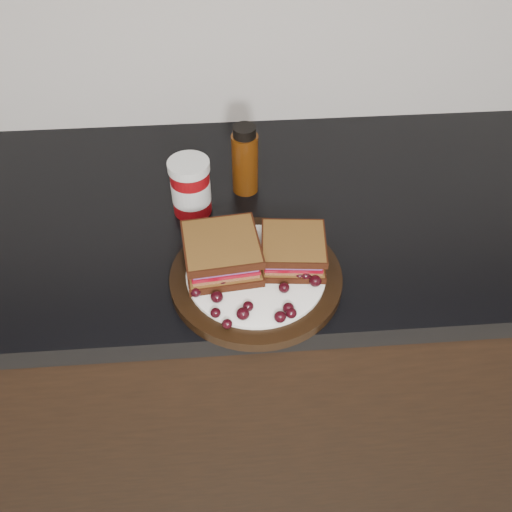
{
  "coord_description": "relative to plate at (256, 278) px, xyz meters",
  "views": [
    {
      "loc": [
        -0.12,
        0.89,
        1.59
      ],
      "look_at": [
        -0.07,
        1.51,
        0.96
      ],
      "focal_mm": 40.0,
      "sensor_mm": 36.0,
      "label": 1
    }
  ],
  "objects": [
    {
      "name": "grape_22",
      "position": [
        -0.05,
        0.01,
        0.02
      ],
      "size": [
        0.02,
        0.02,
        0.02
      ],
      "primitive_type": "ellipsoid",
      "color": "black",
      "rests_on": "plate"
    },
    {
      "name": "grape_20",
      "position": [
        -0.05,
        -0.03,
        0.02
      ],
      "size": [
        0.02,
        0.02,
        0.02
      ],
      "primitive_type": "ellipsoid",
      "color": "black",
      "rests_on": "plate"
    },
    {
      "name": "grape_19",
      "position": [
        -0.08,
        0.01,
        0.02
      ],
      "size": [
        0.02,
        0.02,
        0.02
      ],
      "primitive_type": "ellipsoid",
      "color": "black",
      "rests_on": "plate"
    },
    {
      "name": "grape_0",
      "position": [
        -0.1,
        -0.04,
        0.02
      ],
      "size": [
        0.02,
        0.02,
        0.02
      ],
      "primitive_type": "ellipsoid",
      "color": "black",
      "rests_on": "plate"
    },
    {
      "name": "grape_10",
      "position": [
        0.09,
        -0.04,
        0.02
      ],
      "size": [
        0.02,
        0.02,
        0.02
      ],
      "primitive_type": "ellipsoid",
      "color": "black",
      "rests_on": "plate"
    },
    {
      "name": "grape_21",
      "position": [
        -0.05,
        0.03,
        0.02
      ],
      "size": [
        0.01,
        0.01,
        0.01
      ],
      "primitive_type": "ellipsoid",
      "color": "black",
      "rests_on": "plate"
    },
    {
      "name": "plate",
      "position": [
        0.0,
        0.0,
        0.0
      ],
      "size": [
        0.28,
        0.28,
        0.02
      ],
      "primitive_type": "cylinder",
      "color": "black",
      "rests_on": "countertop"
    },
    {
      "name": "grape_13",
      "position": [
        0.1,
        0.02,
        0.02
      ],
      "size": [
        0.02,
        0.02,
        0.02
      ],
      "primitive_type": "ellipsoid",
      "color": "black",
      "rests_on": "plate"
    },
    {
      "name": "grape_4",
      "position": [
        -0.03,
        -0.09,
        0.02
      ],
      "size": [
        0.02,
        0.02,
        0.02
      ],
      "primitive_type": "ellipsoid",
      "color": "black",
      "rests_on": "plate"
    },
    {
      "name": "grape_14",
      "position": [
        0.07,
        0.03,
        0.02
      ],
      "size": [
        0.01,
        0.01,
        0.01
      ],
      "primitive_type": "ellipsoid",
      "color": "black",
      "rests_on": "plate"
    },
    {
      "name": "grape_11",
      "position": [
        0.07,
        -0.02,
        0.02
      ],
      "size": [
        0.02,
        0.02,
        0.02
      ],
      "primitive_type": "ellipsoid",
      "color": "black",
      "rests_on": "plate"
    },
    {
      "name": "grape_7",
      "position": [
        0.05,
        -0.1,
        0.02
      ],
      "size": [
        0.02,
        0.02,
        0.02
      ],
      "primitive_type": "ellipsoid",
      "color": "black",
      "rests_on": "plate"
    },
    {
      "name": "grape_15",
      "position": [
        0.05,
        0.04,
        0.02
      ],
      "size": [
        0.02,
        0.02,
        0.02
      ],
      "primitive_type": "ellipsoid",
      "color": "black",
      "rests_on": "plate"
    },
    {
      "name": "condiment_jar",
      "position": [
        -0.1,
        0.19,
        0.05
      ],
      "size": [
        0.08,
        0.08,
        0.11
      ],
      "primitive_type": "cylinder",
      "rotation": [
        0.0,
        0.0,
        0.13
      ],
      "color": "maroon",
      "rests_on": "countertop"
    },
    {
      "name": "grape_17",
      "position": [
        -0.07,
        0.03,
        0.03
      ],
      "size": [
        0.02,
        0.02,
        0.02
      ],
      "primitive_type": "ellipsoid",
      "color": "black",
      "rests_on": "plate"
    },
    {
      "name": "grape_5",
      "position": [
        -0.02,
        -0.08,
        0.02
      ],
      "size": [
        0.02,
        0.02,
        0.02
      ],
      "primitive_type": "ellipsoid",
      "color": "black",
      "rests_on": "plate"
    },
    {
      "name": "oil_bottle",
      "position": [
        -0.0,
        0.24,
        0.06
      ],
      "size": [
        0.07,
        0.07,
        0.14
      ],
      "primitive_type": "cylinder",
      "rotation": [
        0.0,
        0.0,
        -0.39
      ],
      "color": "#462007",
      "rests_on": "countertop"
    },
    {
      "name": "countertop",
      "position": [
        0.07,
        0.19,
        -0.03
      ],
      "size": [
        3.98,
        0.6,
        0.04
      ],
      "primitive_type": "cube",
      "color": "black",
      "rests_on": "base_cabinets"
    },
    {
      "name": "grape_18",
      "position": [
        -0.08,
        0.01,
        0.02
      ],
      "size": [
        0.02,
        0.02,
        0.02
      ],
      "primitive_type": "ellipsoid",
      "color": "black",
      "rests_on": "plate"
    },
    {
      "name": "grape_2",
      "position": [
        -0.07,
        -0.09,
        0.02
      ],
      "size": [
        0.02,
        0.02,
        0.01
      ],
      "primitive_type": "ellipsoid",
      "color": "black",
      "rests_on": "plate"
    },
    {
      "name": "grape_12",
      "position": [
        0.08,
        -0.02,
        0.02
      ],
      "size": [
        0.02,
        0.02,
        0.02
      ],
      "primitive_type": "ellipsoid",
      "color": "black",
      "rests_on": "plate"
    },
    {
      "name": "grape_16",
      "position": [
        -0.05,
        0.05,
        0.02
      ],
      "size": [
        0.02,
        0.02,
        0.02
      ],
      "primitive_type": "ellipsoid",
      "color": "black",
      "rests_on": "plate"
    },
    {
      "name": "grape_1",
      "position": [
        -0.06,
        -0.06,
        0.02
      ],
      "size": [
        0.02,
        0.02,
        0.02
      ],
      "primitive_type": "ellipsoid",
      "color": "black",
      "rests_on": "plate"
    },
    {
      "name": "grape_3",
      "position": [
        -0.05,
        -0.11,
        0.02
      ],
      "size": [
        0.02,
        0.02,
        0.01
      ],
      "primitive_type": "ellipsoid",
      "color": "black",
      "rests_on": "plate"
    },
    {
      "name": "grape_23",
      "position": [
        -0.09,
        0.01,
        0.02
      ],
      "size": [
        0.02,
        0.02,
        0.02
      ],
      "primitive_type": "ellipsoid",
      "color": "black",
      "rests_on": "plate"
    },
    {
      "name": "grape_6",
      "position": [
        0.03,
        -0.1,
        0.02
      ],
      "size": [
        0.02,
        0.02,
        0.02
      ],
      "primitive_type": "ellipsoid",
      "color": "black",
      "rests_on": "plate"
    },
    {
      "name": "base_cabinets",
      "position": [
        0.07,
        0.19,
        -0.48
      ],
      "size": [
        3.96,
        0.58,
        0.86
      ],
      "primitive_type": "cube",
      "color": "black",
      "rests_on": "ground_plane"
    },
    {
      "name": "grape_8",
      "position": [
        0.04,
        -0.09,
        0.02
      ],
      "size": [
        0.02,
        0.02,
        0.02
      ],
      "primitive_type": "ellipsoid",
      "color": "black",
      "rests_on": "plate"
    },
    {
      "name": "grape_9",
      "position": [
        0.04,
        -0.04,
        0.02
      ],
      "size": [
        0.02,
        0.02,
        0.02
      ],
      "primitive_type": "ellipsoid",
      "color": "black",
      "rests_on": "plate"
    },
    {
      "name": "sandwich_left",
      "position": [
        -0.05,
        0.02,
        0.04
      ],
      "size": [
        0.13,
        0.13,
        0.05
      ],
      "primitive_type": null,
      "rotation": [
        0.0,
        0.0,
        0.1
      ],
      "color": "brown",
      "rests_on": "plate"
    },
    {
      "name": "sandwich_right",
      "position": [
        0.06,
        0.02,
        0.04
      ],
      "size": [
        0.11,
        0.11,
        0.05
      ],
      "primitive_type": null,
      "rotation": [
        0.0,
        0.0,
        -0.09
      ],
      "color": "brown",
      "rests_on": "plate"
    }
  ]
}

